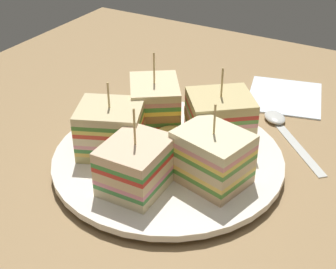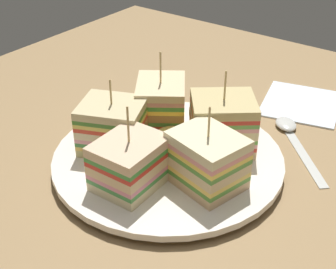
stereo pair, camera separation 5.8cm
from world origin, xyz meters
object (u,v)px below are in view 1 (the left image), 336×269
object	(u,v)px
plate	(168,159)
sandwich_wedge_3	(139,166)
sandwich_wedge_1	(155,106)
napkin	(285,96)
spoon	(281,125)
sandwich_wedge_2	(111,129)
sandwich_wedge_4	(212,157)
chip_pile	(171,142)
sandwich_wedge_0	(219,120)

from	to	relation	value
plate	sandwich_wedge_3	distance (cm)	7.78
sandwich_wedge_1	napkin	distance (cm)	23.65
sandwich_wedge_1	spoon	bearing A→B (deg)	92.55
sandwich_wedge_2	spoon	xyz separation A→B (cm)	(18.28, -15.86, -4.16)
sandwich_wedge_2	sandwich_wedge_4	xyz separation A→B (cm)	(0.56, -13.31, 0.06)
sandwich_wedge_3	spoon	world-z (taller)	sandwich_wedge_3
sandwich_wedge_3	chip_pile	size ratio (longest dim) A/B	1.55
plate	spoon	world-z (taller)	plate
spoon	plate	bearing A→B (deg)	106.36
sandwich_wedge_0	sandwich_wedge_2	size ratio (longest dim) A/B	1.07
napkin	sandwich_wedge_4	bearing A→B (deg)	179.73
sandwich_wedge_4	chip_pile	world-z (taller)	sandwich_wedge_4
sandwich_wedge_1	sandwich_wedge_4	distance (cm)	13.56
chip_pile	spoon	size ratio (longest dim) A/B	0.49
sandwich_wedge_3	napkin	xyz separation A→B (cm)	(32.04, -6.52, -4.05)
sandwich_wedge_3	napkin	size ratio (longest dim) A/B	0.81
plate	sandwich_wedge_0	world-z (taller)	sandwich_wedge_0
sandwich_wedge_3	chip_pile	bearing A→B (deg)	1.65
sandwich_wedge_2	plate	bearing A→B (deg)	-2.73
sandwich_wedge_0	sandwich_wedge_1	distance (cm)	9.05
spoon	sandwich_wedge_1	bearing A→B (deg)	84.02
sandwich_wedge_1	chip_pile	distance (cm)	6.62
napkin	chip_pile	bearing A→B (deg)	163.97
napkin	sandwich_wedge_0	bearing A→B (deg)	171.95
sandwich_wedge_3	sandwich_wedge_0	bearing A→B (deg)	-17.89
napkin	spoon	bearing A→B (deg)	-165.33
sandwich_wedge_0	sandwich_wedge_2	bearing A→B (deg)	-1.07
sandwich_wedge_4	spoon	size ratio (longest dim) A/B	0.75
sandwich_wedge_1	sandwich_wedge_3	distance (cm)	13.13
sandwich_wedge_1	sandwich_wedge_2	size ratio (longest dim) A/B	1.10
sandwich_wedge_2	napkin	world-z (taller)	sandwich_wedge_2
chip_pile	sandwich_wedge_0	bearing A→B (deg)	-41.49
chip_pile	sandwich_wedge_3	bearing A→B (deg)	-177.06
sandwich_wedge_1	plate	bearing A→B (deg)	9.59
chip_pile	sandwich_wedge_4	bearing A→B (deg)	-112.84
plate	napkin	world-z (taller)	plate
sandwich_wedge_0	sandwich_wedge_2	world-z (taller)	sandwich_wedge_0
plate	napkin	bearing A→B (deg)	-15.34
plate	sandwich_wedge_4	distance (cm)	7.93
sandwich_wedge_4	napkin	size ratio (longest dim) A/B	0.81
napkin	sandwich_wedge_1	bearing A→B (deg)	149.54
plate	sandwich_wedge_4	size ratio (longest dim) A/B	2.89
plate	spoon	xyz separation A→B (cm)	(15.80, -9.29, -0.51)
sandwich_wedge_2	sandwich_wedge_1	bearing A→B (deg)	54.05
plate	spoon	bearing A→B (deg)	-30.46
sandwich_wedge_0	napkin	distance (cm)	20.09
sandwich_wedge_3	sandwich_wedge_1	bearing A→B (deg)	22.30
sandwich_wedge_2	sandwich_wedge_0	bearing A→B (deg)	13.87
sandwich_wedge_1	sandwich_wedge_2	xyz separation A→B (cm)	(-7.51, 1.67, -0.19)
spoon	sandwich_wedge_0	bearing A→B (deg)	109.83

